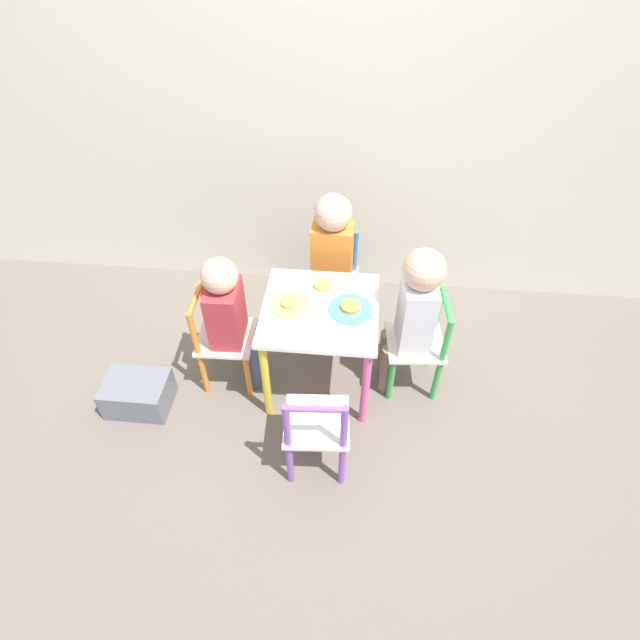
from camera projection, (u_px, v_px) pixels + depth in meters
ground_plane at (320, 379)px, 2.51m from camera, size 6.00×6.00×0.00m
house_wall at (338, 46)px, 2.18m from camera, size 6.00×0.06×2.60m
kids_table at (320, 323)px, 2.23m from camera, size 0.51×0.51×0.49m
chair_blue at (333, 281)px, 2.66m from camera, size 0.27×0.27×0.52m
chair_green at (419, 345)px, 2.32m from camera, size 0.28×0.28×0.52m
chair_orange at (222, 340)px, 2.35m from camera, size 0.27×0.27×0.52m
chair_purple at (316, 429)px, 2.00m from camera, size 0.28×0.28×0.52m
child_back at (332, 253)px, 2.45m from camera, size 0.21×0.23×0.80m
child_right at (413, 309)px, 2.16m from camera, size 0.23×0.21×0.80m
child_left at (230, 313)px, 2.22m from camera, size 0.22×0.20×0.73m
plate_back at (323, 287)px, 2.25m from camera, size 0.19×0.19×0.03m
plate_right at (351, 308)px, 2.15m from camera, size 0.19×0.19×0.03m
plate_left at (290, 304)px, 2.17m from camera, size 0.17×0.17×0.03m
storage_bin at (138, 394)px, 2.35m from camera, size 0.29×0.22×0.16m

